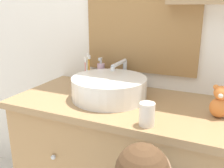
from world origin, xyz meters
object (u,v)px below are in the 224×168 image
Objects in this scene: soap_dispenser at (101,74)px; drinking_cup at (147,114)px; sink_basin at (110,87)px; toothbrush_holder at (88,77)px; teddy_bear at (220,102)px.

soap_dispenser is 0.59m from drinking_cup.
sink_basin is 2.57× the size of soap_dispenser.
soap_dispenser is at bearing 13.19° from toothbrush_holder.
toothbrush_holder is 1.99× the size of drinking_cup.
sink_basin is 4.61× the size of drinking_cup.
soap_dispenser is at bearing 163.05° from teddy_bear.
toothbrush_holder reaches higher than sink_basin.
toothbrush_holder is at bearing 166.22° from teddy_bear.
teddy_bear reaches higher than drinking_cup.
teddy_bear is 1.52× the size of drinking_cup.
sink_basin is at bearing -35.72° from toothbrush_holder.
soap_dispenser reaches higher than teddy_bear.
sink_basin reaches higher than drinking_cup.
sink_basin is 0.36m from drinking_cup.
teddy_bear is 0.33m from drinking_cup.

